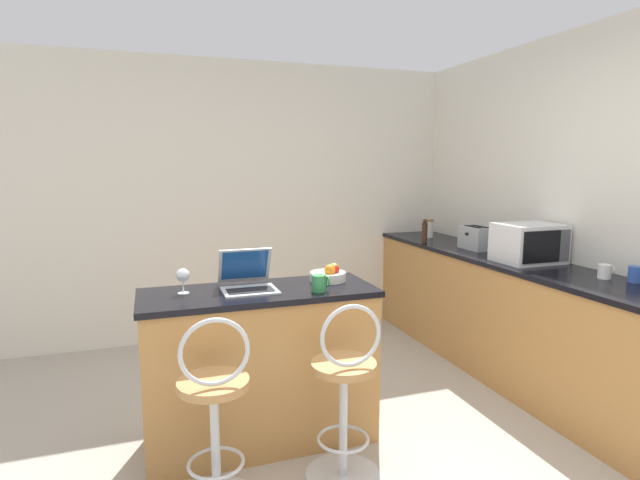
# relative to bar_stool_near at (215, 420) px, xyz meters

# --- Properties ---
(wall_back) EXTENTS (12.00, 0.06, 2.60)m
(wall_back) POSITION_rel_bar_stool_near_xyz_m (0.66, 2.49, 0.85)
(wall_back) COLOR silver
(wall_back) RESTS_ON ground_plane
(breakfast_bar) EXTENTS (1.35, 0.54, 0.93)m
(breakfast_bar) POSITION_rel_bar_stool_near_xyz_m (0.33, 0.51, 0.02)
(breakfast_bar) COLOR #B27C42
(breakfast_bar) RESTS_ON ground_plane
(counter_right) EXTENTS (0.59, 3.24, 0.93)m
(counter_right) POSITION_rel_bar_stool_near_xyz_m (2.37, 0.86, 0.02)
(counter_right) COLOR #B27C42
(counter_right) RESTS_ON ground_plane
(bar_stool_near) EXTENTS (0.40, 0.40, 0.97)m
(bar_stool_near) POSITION_rel_bar_stool_near_xyz_m (0.00, 0.00, 0.00)
(bar_stool_near) COLOR silver
(bar_stool_near) RESTS_ON ground_plane
(bar_stool_far) EXTENTS (0.40, 0.40, 0.97)m
(bar_stool_far) POSITION_rel_bar_stool_near_xyz_m (0.66, 0.00, 0.00)
(bar_stool_far) COLOR silver
(bar_stool_far) RESTS_ON ground_plane
(laptop) EXTENTS (0.31, 0.33, 0.23)m
(laptop) POSITION_rel_bar_stool_near_xyz_m (0.27, 0.56, 0.54)
(laptop) COLOR #B7BABF
(laptop) RESTS_ON breakfast_bar
(microwave) EXTENTS (0.45, 0.36, 0.28)m
(microwave) POSITION_rel_bar_stool_near_xyz_m (2.40, 0.69, 0.62)
(microwave) COLOR silver
(microwave) RESTS_ON counter_right
(toaster) EXTENTS (0.19, 0.29, 0.20)m
(toaster) POSITION_rel_bar_stool_near_xyz_m (2.38, 1.29, 0.58)
(toaster) COLOR #9EA3A8
(toaster) RESTS_ON counter_right
(mug_green) EXTENTS (0.10, 0.08, 0.09)m
(mug_green) POSITION_rel_bar_stool_near_xyz_m (0.65, 0.37, 0.53)
(mug_green) COLOR #338447
(mug_green) RESTS_ON breakfast_bar
(mug_white) EXTENTS (0.10, 0.08, 0.09)m
(mug_white) POSITION_rel_bar_stool_near_xyz_m (2.47, 0.09, 0.53)
(mug_white) COLOR white
(mug_white) RESTS_ON counter_right
(mug_blue) EXTENTS (0.10, 0.08, 0.10)m
(mug_blue) POSITION_rel_bar_stool_near_xyz_m (2.56, -0.05, 0.53)
(mug_blue) COLOR #2D51AD
(mug_blue) RESTS_ON counter_right
(storage_jar) EXTENTS (0.09, 0.09, 0.18)m
(storage_jar) POSITION_rel_bar_stool_near_xyz_m (2.36, 2.04, 0.57)
(storage_jar) COLOR silver
(storage_jar) RESTS_ON counter_right
(pepper_mill) EXTENTS (0.05, 0.05, 0.22)m
(pepper_mill) POSITION_rel_bar_stool_near_xyz_m (2.14, 1.74, 0.59)
(pepper_mill) COLOR #331E14
(pepper_mill) RESTS_ON counter_right
(fruit_bowl) EXTENTS (0.22, 0.22, 0.11)m
(fruit_bowl) POSITION_rel_bar_stool_near_xyz_m (0.79, 0.59, 0.52)
(fruit_bowl) COLOR silver
(fruit_bowl) RESTS_ON breakfast_bar
(wine_glass_tall) EXTENTS (0.08, 0.08, 0.14)m
(wine_glass_tall) POSITION_rel_bar_stool_near_xyz_m (-0.09, 0.57, 0.58)
(wine_glass_tall) COLOR silver
(wine_glass_tall) RESTS_ON breakfast_bar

